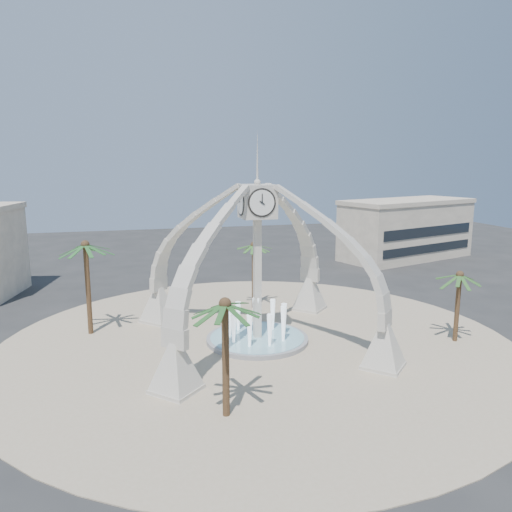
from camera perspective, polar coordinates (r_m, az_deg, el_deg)
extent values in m
plane|color=#282828|center=(39.86, 0.15, -9.78)|extent=(140.00, 140.00, 0.00)
cylinder|color=tan|center=(39.85, 0.15, -9.74)|extent=(40.00, 40.00, 0.06)
cube|color=beige|center=(38.41, 0.15, -2.92)|extent=(0.55, 0.55, 9.80)
cube|color=beige|center=(37.44, 0.15, 6.27)|extent=(2.50, 2.50, 2.50)
cone|color=beige|center=(37.33, 0.16, 11.24)|extent=(0.20, 0.20, 4.00)
cylinder|color=white|center=(36.20, 0.68, 6.11)|extent=(1.84, 0.04, 1.84)
pyramid|color=beige|center=(47.89, 6.16, -4.30)|extent=(3.80, 3.80, 3.20)
pyramid|color=beige|center=(44.94, -11.01, -5.44)|extent=(3.80, 3.80, 3.20)
pyramid|color=beige|center=(31.62, -9.17, -12.44)|extent=(3.80, 3.80, 3.20)
pyramid|color=beige|center=(35.68, 14.41, -9.90)|extent=(3.80, 3.80, 3.20)
cylinder|color=gray|center=(39.79, 0.15, -9.51)|extent=(8.00, 8.00, 0.40)
cylinder|color=#8AC1CE|center=(39.71, 0.15, -9.21)|extent=(7.40, 7.40, 0.04)
cone|color=white|center=(39.19, 0.15, -7.01)|extent=(0.60, 0.60, 3.20)
cube|color=beige|center=(76.00, 16.79, 2.74)|extent=(21.49, 13.79, 8.00)
cube|color=beige|center=(75.55, 16.96, 5.97)|extent=(21.87, 14.17, 0.60)
cylinder|color=brown|center=(42.12, 22.02, -5.51)|extent=(0.36, 0.36, 5.51)
cylinder|color=brown|center=(42.68, -18.64, -3.63)|extent=(0.40, 0.40, 7.59)
cylinder|color=brown|center=(47.83, -0.27, -2.33)|extent=(0.37, 0.37, 6.31)
cylinder|color=brown|center=(27.85, -3.48, -11.80)|extent=(0.41, 0.41, 6.61)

